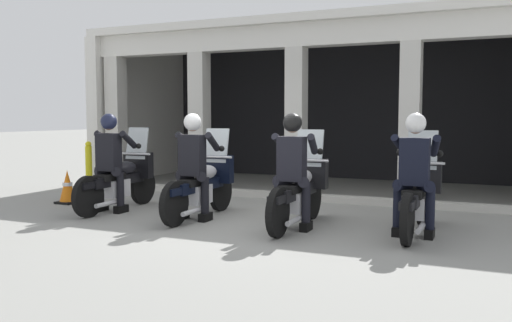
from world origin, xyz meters
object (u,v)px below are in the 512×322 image
(bollard_kerbside, at_px, (89,165))
(motorcycle_center_right, at_px, (299,191))
(police_officer_center_right, at_px, (293,161))
(police_officer_far_right, at_px, (415,164))
(police_officer_far_left, at_px, (110,154))
(police_officer_center_left, at_px, (193,157))
(motorcycle_center_left, at_px, (203,184))
(motorcycle_far_left, at_px, (122,179))
(motorcycle_far_right, at_px, (417,195))
(traffic_cone_flank, at_px, (68,187))

(bollard_kerbside, bearing_deg, motorcycle_center_right, -20.14)
(police_officer_center_right, height_order, police_officer_far_right, same)
(police_officer_far_left, relative_size, police_officer_center_left, 1.00)
(motorcycle_center_left, xyz_separation_m, police_officer_center_right, (1.57, -0.33, 0.44))
(motorcycle_far_left, xyz_separation_m, motorcycle_center_right, (3.15, -0.11, 0.00))
(motorcycle_far_right, bearing_deg, police_officer_center_left, 174.68)
(police_officer_far_left, bearing_deg, motorcycle_far_left, 76.96)
(motorcycle_center_right, xyz_separation_m, bollard_kerbside, (-5.49, 2.01, -0.00))
(motorcycle_center_left, xyz_separation_m, police_officer_far_right, (3.15, -0.13, 0.44))
(motorcycle_center_left, relative_size, traffic_cone_flank, 3.46)
(police_officer_far_left, distance_m, police_officer_center_right, 3.15)
(police_officer_far_right, bearing_deg, traffic_cone_flank, 163.95)
(motorcycle_far_left, bearing_deg, police_officer_far_left, -103.04)
(motorcycle_center_left, height_order, traffic_cone_flank, motorcycle_center_left)
(motorcycle_center_right, distance_m, bollard_kerbside, 5.85)
(motorcycle_far_left, bearing_deg, police_officer_center_left, -25.18)
(motorcycle_far_left, relative_size, motorcycle_far_right, 1.00)
(police_officer_far_left, xyz_separation_m, police_officer_center_left, (1.58, -0.06, 0.00))
(motorcycle_center_right, distance_m, police_officer_far_right, 1.64)
(motorcycle_far_right, bearing_deg, motorcycle_center_left, 169.57)
(motorcycle_center_right, height_order, motorcycle_far_right, same)
(police_officer_center_right, bearing_deg, police_officer_far_left, 167.23)
(police_officer_center_right, relative_size, traffic_cone_flank, 2.69)
(police_officer_far_right, bearing_deg, bollard_kerbside, 150.23)
(motorcycle_center_left, height_order, motorcycle_center_right, same)
(police_officer_far_left, bearing_deg, motorcycle_center_left, -4.79)
(motorcycle_far_right, bearing_deg, traffic_cone_flank, 166.66)
(police_officer_far_left, bearing_deg, traffic_cone_flank, 150.24)
(police_officer_far_left, height_order, motorcycle_center_left, police_officer_far_left)
(police_officer_far_left, height_order, bollard_kerbside, police_officer_far_left)
(police_officer_center_right, relative_size, motorcycle_far_right, 0.78)
(motorcycle_center_left, bearing_deg, traffic_cone_flank, 165.49)
(motorcycle_far_left, distance_m, motorcycle_far_right, 4.73)
(motorcycle_center_right, height_order, police_officer_center_right, police_officer_center_right)
(motorcycle_center_left, height_order, police_officer_far_right, police_officer_far_right)
(police_officer_center_right, distance_m, police_officer_far_right, 1.59)
(police_officer_far_left, height_order, police_officer_center_left, same)
(motorcycle_far_left, xyz_separation_m, motorcycle_far_right, (4.73, 0.09, 0.00))
(motorcycle_center_left, bearing_deg, police_officer_far_left, 176.79)
(police_officer_far_right, height_order, traffic_cone_flank, police_officer_far_right)
(motorcycle_far_right, bearing_deg, police_officer_far_right, -103.51)
(police_officer_center_left, bearing_deg, motorcycle_far_left, 156.41)
(traffic_cone_flank, distance_m, bollard_kerbside, 2.11)
(motorcycle_far_left, height_order, police_officer_center_left, police_officer_center_left)
(motorcycle_center_left, bearing_deg, bollard_kerbside, 142.14)
(motorcycle_center_left, distance_m, bollard_kerbside, 4.38)
(police_officer_center_right, relative_size, bollard_kerbside, 1.58)
(motorcycle_far_left, xyz_separation_m, police_officer_center_right, (3.15, -0.39, 0.44))
(motorcycle_center_right, height_order, traffic_cone_flank, motorcycle_center_right)
(motorcycle_far_left, xyz_separation_m, traffic_cone_flank, (-1.26, 0.10, -0.21))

